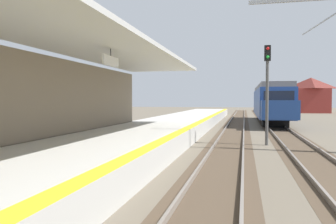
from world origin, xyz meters
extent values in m
cube|color=#B7B5AD|center=(-2.50, 16.00, 0.45)|extent=(5.00, 80.00, 0.90)
cube|color=yellow|center=(-0.25, 16.00, 0.90)|extent=(0.50, 80.00, 0.01)
cube|color=#4C4C4C|center=(-5.00, 11.57, 0.45)|extent=(0.50, 24.00, 0.90)
cube|color=#7A6B56|center=(-5.00, 11.57, 2.50)|extent=(0.40, 24.00, 3.20)
cube|color=#B2B2AD|center=(-2.60, 11.57, 4.35)|extent=(4.40, 24.00, 0.16)
cube|color=white|center=(-2.20, 13.57, 3.82)|extent=(0.08, 1.40, 0.36)
cylinder|color=#333333|center=(-2.20, 13.57, 4.14)|extent=(0.03, 0.03, 0.27)
cube|color=#4C3D2D|center=(1.90, 20.00, 0.00)|extent=(2.34, 120.00, 0.01)
cube|color=slate|center=(1.18, 20.00, 0.08)|extent=(0.08, 120.00, 0.15)
cube|color=slate|center=(2.62, 20.00, 0.08)|extent=(0.08, 120.00, 0.15)
cube|color=#4C3D2D|center=(5.30, 20.00, 0.00)|extent=(2.34, 120.00, 0.01)
cube|color=slate|center=(4.58, 20.00, 0.08)|extent=(0.08, 120.00, 0.15)
cube|color=slate|center=(6.02, 20.00, 0.08)|extent=(0.08, 120.00, 0.15)
cube|color=navy|center=(5.30, 38.73, 2.07)|extent=(2.90, 18.00, 2.70)
cube|color=slate|center=(5.30, 38.73, 3.64)|extent=(2.67, 18.00, 0.44)
cube|color=black|center=(5.30, 29.71, 2.48)|extent=(2.32, 0.06, 1.21)
cube|color=navy|center=(5.30, 28.93, 1.60)|extent=(2.78, 1.60, 1.49)
cube|color=black|center=(6.76, 38.73, 2.48)|extent=(0.04, 15.84, 0.86)
cylinder|color=#333333|center=(5.30, 42.33, 4.31)|extent=(0.06, 0.06, 0.90)
cube|color=black|center=(5.30, 32.88, 0.36)|extent=(2.17, 2.20, 0.72)
cube|color=black|center=(5.30, 44.58, 0.36)|extent=(2.17, 2.20, 0.72)
cylinder|color=#4C4C4C|center=(3.80, 20.08, 2.20)|extent=(0.16, 0.16, 4.40)
cube|color=black|center=(3.80, 20.08, 4.80)|extent=(0.32, 0.24, 0.80)
sphere|color=red|center=(3.80, 19.94, 5.02)|extent=(0.16, 0.16, 0.16)
sphere|color=green|center=(3.80, 19.94, 4.58)|extent=(0.16, 0.16, 0.16)
cylinder|color=#9EA3A8|center=(6.40, 18.11, 6.10)|extent=(2.47, 0.07, 1.60)
cube|color=maroon|center=(14.39, 67.22, 2.20)|extent=(6.00, 4.80, 4.40)
pyramid|color=maroon|center=(14.39, 67.22, 5.40)|extent=(6.60, 5.28, 2.00)
camera|label=1|loc=(2.66, 1.85, 2.38)|focal=35.95mm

